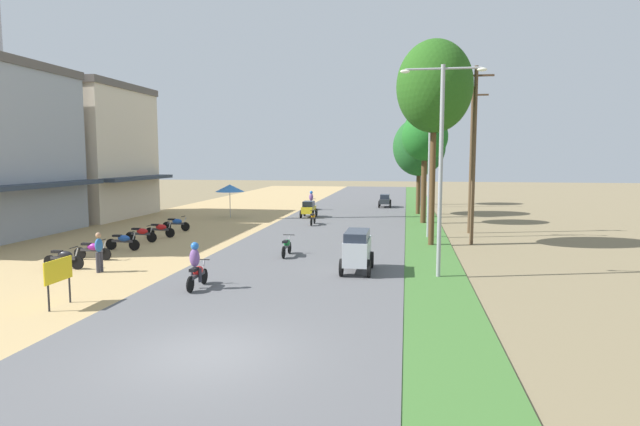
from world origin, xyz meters
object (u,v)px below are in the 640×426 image
object	(u,v)px
vendor_umbrella	(230,188)
utility_pole_far	(471,158)
parked_motorbike_sixth	(176,223)
utility_pole_near	(474,153)
car_van_silver	(357,249)
median_tree_second	(425,138)
parked_motorbike_fifth	(160,229)
car_sedan_charcoal	(385,200)
median_tree_nearest	(434,87)
motorbike_ahead_third	(313,217)
median_tree_fourth	(420,130)
motorbike_ahead_second	(287,245)
streetlamp_near	(441,157)
streetlamp_mid	(430,153)
pedestrian_on_shoulder	(99,250)
parked_motorbike_fourth	(141,233)
parked_motorbike_third	(123,240)
motorbike_foreground_rider	(196,267)
motorbike_ahead_fourth	(311,201)
street_signboard	(58,274)
parked_motorbike_second	(93,249)
streetlamp_far	(421,160)
car_hatchback_yellow	(309,209)
parked_motorbike_nearest	(64,257)
median_tree_third	(419,147)

from	to	relation	value
vendor_umbrella	utility_pole_far	size ratio (longest dim) A/B	0.28
parked_motorbike_sixth	utility_pole_near	distance (m)	18.28
car_van_silver	median_tree_second	bearing A→B (deg)	79.48
parked_motorbike_fifth	parked_motorbike_sixth	world-z (taller)	same
car_van_silver	car_sedan_charcoal	world-z (taller)	car_van_silver
median_tree_nearest	vendor_umbrella	bearing A→B (deg)	144.96
median_tree_second	motorbike_ahead_third	xyz separation A→B (m)	(-7.43, -2.46, -5.41)
median_tree_fourth	parked_motorbike_fifth	bearing A→B (deg)	-122.06
median_tree_nearest	motorbike_ahead_second	bearing A→B (deg)	-147.01
streetlamp_near	streetlamp_mid	distance (m)	10.22
parked_motorbike_sixth	car_van_silver	distance (m)	15.84
parked_motorbike_sixth	vendor_umbrella	size ratio (longest dim) A/B	0.71
utility_pole_near	car_sedan_charcoal	world-z (taller)	utility_pole_near
car_sedan_charcoal	pedestrian_on_shoulder	bearing A→B (deg)	-109.24
parked_motorbike_fourth	car_van_silver	size ratio (longest dim) A/B	0.75
parked_motorbike_third	utility_pole_far	world-z (taller)	utility_pole_far
parked_motorbike_fourth	car_sedan_charcoal	xyz separation A→B (m)	(12.23, 21.96, 0.19)
streetlamp_mid	motorbike_foreground_rider	world-z (taller)	streetlamp_mid
median_tree_second	motorbike_ahead_fourth	world-z (taller)	median_tree_second
car_sedan_charcoal	vendor_umbrella	bearing A→B (deg)	-138.54
street_signboard	motorbike_foreground_rider	world-z (taller)	motorbike_foreground_rider
parked_motorbike_second	utility_pole_far	world-z (taller)	utility_pole_far
parked_motorbike_fourth	streetlamp_far	xyz separation A→B (m)	(15.42, 23.34, 3.85)
streetlamp_near	car_van_silver	xyz separation A→B (m)	(-3.17, 0.21, -3.65)
median_tree_second	utility_pole_near	size ratio (longest dim) A/B	0.82
car_hatchback_yellow	motorbike_ahead_third	world-z (taller)	car_hatchback_yellow
parked_motorbike_sixth	motorbike_ahead_second	distance (m)	11.25
motorbike_ahead_second	median_tree_fourth	bearing A→B (deg)	76.93
median_tree_second	motorbike_ahead_fourth	distance (m)	12.97
car_sedan_charcoal	motorbike_ahead_fourth	world-z (taller)	motorbike_ahead_fourth
parked_motorbike_fourth	car_hatchback_yellow	size ratio (longest dim) A/B	0.90
pedestrian_on_shoulder	motorbike_ahead_fourth	distance (m)	26.05
motorbike_ahead_second	car_hatchback_yellow	bearing A→B (deg)	96.83
streetlamp_mid	parked_motorbike_nearest	bearing A→B (deg)	-143.18
car_sedan_charcoal	parked_motorbike_sixth	bearing A→B (deg)	-124.99
utility_pole_near	utility_pole_far	distance (m)	4.26
vendor_umbrella	median_tree_second	xyz separation A→B (m)	(14.44, -0.84, 3.68)
median_tree_nearest	parked_motorbike_second	bearing A→B (deg)	-156.18
parked_motorbike_fifth	motorbike_ahead_second	bearing A→B (deg)	-27.72
streetlamp_far	utility_pole_far	distance (m)	16.71
parked_motorbike_third	pedestrian_on_shoulder	distance (m)	5.09
parked_motorbike_nearest	parked_motorbike_sixth	bearing A→B (deg)	91.39
street_signboard	streetlamp_near	distance (m)	13.76
parked_motorbike_sixth	utility_pole_near	size ratio (longest dim) A/B	0.19
median_tree_second	motorbike_foreground_rider	distance (m)	22.51
parked_motorbike_fifth	motorbike_ahead_second	size ratio (longest dim) A/B	1.00
median_tree_nearest	motorbike_ahead_fourth	distance (m)	20.63
median_tree_third	motorbike_foreground_rider	distance (m)	27.72
parked_motorbike_third	car_hatchback_yellow	size ratio (longest dim) A/B	0.90
median_tree_nearest	motorbike_ahead_third	distance (m)	12.79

